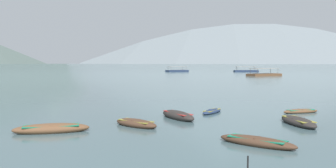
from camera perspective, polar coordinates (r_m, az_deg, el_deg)
The scene contains 14 objects.
ground_plane at distance 1505.60m, azimuth -4.99°, elevation 3.44°, with size 6000.00×6000.00×0.00m, color #476066.
mountain_1 at distance 2037.90m, azimuth -18.67°, elevation 7.42°, with size 904.66×904.66×292.82m, color slate.
mountain_2 at distance 1644.08m, azimuth 9.16°, elevation 11.64°, with size 1593.02×1593.02×470.41m, color slate.
mountain_3 at distance 2157.45m, azimuth 20.07°, elevation 8.01°, with size 1373.17×1373.17×355.61m, color #56665B.
rowboat_0 at distance 18.27m, azimuth 14.46°, elevation -9.22°, with size 3.75×3.60×0.56m.
rowboat_1 at distance 22.01m, azimuth -18.70°, elevation -7.02°, with size 4.62×2.00×0.67m.
rowboat_3 at distance 24.98m, azimuth 20.71°, elevation -5.84°, with size 1.50×4.13×0.62m.
rowboat_5 at distance 30.79m, azimuth 21.07°, elevation -4.22°, with size 3.38×1.49×0.40m.
rowboat_10 at distance 25.85m, azimuth 1.63°, elevation -5.23°, with size 2.76×4.24×0.72m.
rowboat_11 at distance 22.87m, azimuth -5.31°, elevation -6.50°, with size 3.31×3.30×0.60m.
rowboat_12 at distance 28.88m, azimuth 7.27°, elevation -4.52°, with size 2.55×3.05×0.39m.
ferry_0 at distance 110.24m, azimuth 15.59°, elevation 1.53°, with size 11.65×8.06×2.54m.
ferry_1 at distance 154.04m, azimuth 1.50°, elevation 2.22°, with size 10.64×7.47×2.54m.
ferry_2 at distance 155.67m, azimuth 12.77°, elevation 2.14°, with size 10.67×3.92×2.54m.
Camera 1 is at (-2.12, -5.59, 4.20)m, focal length 36.89 mm.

